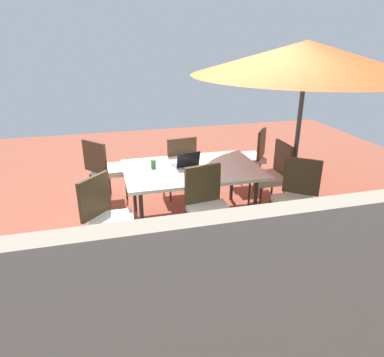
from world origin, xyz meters
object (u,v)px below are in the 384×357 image
chair_west (272,173)px  chair_south (179,163)px  chair_north (208,205)px  chair_northeast (107,217)px  dining_table (192,172)px  chair_northwest (298,196)px  chair_southeast (104,168)px  cup (153,164)px  chair_southwest (251,155)px  laptop (186,163)px  patio_umbrella (307,58)px

chair_west → chair_south: size_ratio=1.00×
chair_west → chair_north: bearing=-58.6°
chair_west → chair_north: (1.16, 0.72, 0.00)m
chair_south → chair_northeast: bearing=45.6°
dining_table → chair_northwest: chair_northwest is taller
chair_northwest → dining_table: bearing=-177.8°
chair_southeast → chair_south: (-1.09, 0.09, 0.00)m
cup → chair_southwest: bearing=-158.0°
chair_north → chair_northwest: bearing=-10.7°
chair_south → cup: size_ratio=8.78×
chair_northwest → chair_northeast: (2.24, -0.06, 0.00)m
chair_west → chair_northeast: size_ratio=1.00×
chair_northwest → chair_south: 1.88m
chair_southwest → laptop: size_ratio=2.72×
laptop → cup: bearing=-15.8°
chair_south → laptop: bearing=79.7°
dining_table → cup: cup is taller
chair_southwest → cup: (1.68, 0.68, 0.23)m
chair_northeast → laptop: size_ratio=2.72×
chair_southeast → chair_northwest: same height
chair_north → chair_southwest: bearing=44.0°
chair_south → cup: (0.47, 0.59, 0.23)m
chair_west → chair_northwest: bearing=-3.5°
cup → chair_northeast: bearing=53.2°
dining_table → cup: 0.51m
dining_table → chair_north: chair_north is taller
chair_west → chair_northeast: (2.28, 0.71, 0.00)m
dining_table → chair_west: bearing=178.9°
patio_umbrella → laptop: bearing=-8.9°
chair_northeast → cup: chair_northeast is taller
chair_northeast → chair_southeast: bearing=43.4°
chair_southwest → chair_south: 1.22m
chair_northwest → chair_north: size_ratio=1.00×
chair_southwest → chair_northwest: 1.60m
chair_north → chair_northeast: same height
chair_west → laptop: 1.23m
chair_northeast → chair_southwest: bearing=-12.7°
chair_north → laptop: 0.86m
dining_table → chair_northeast: (1.13, 0.73, -0.13)m
chair_northwest → chair_north: same height
chair_northeast → laptop: chair_northeast is taller
laptop → cup: laptop is taller
chair_northeast → chair_northwest: bearing=-47.7°
dining_table → chair_northeast: size_ratio=1.80×
chair_southeast → chair_northeast: (0.01, 1.54, 0.00)m
chair_northwest → laptop: (1.16, -0.88, 0.22)m
patio_umbrella → chair_west: bearing=-25.7°
chair_north → chair_northeast: bearing=171.4°
patio_umbrella → chair_northeast: size_ratio=2.90×
patio_umbrella → chair_southeast: 3.09m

